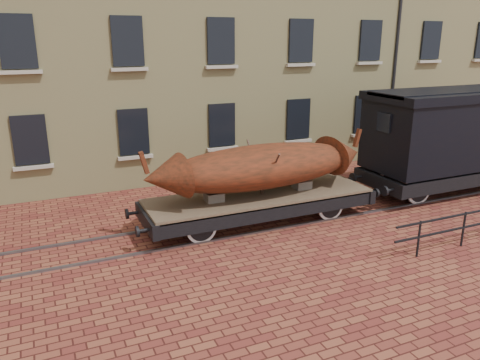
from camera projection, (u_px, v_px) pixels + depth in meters
name	position (u px, v px, depth m)	size (l,w,h in m)	color
ground	(252.00, 224.00, 14.47)	(90.00, 90.00, 0.00)	maroon
warehouse_cream	(220.00, 5.00, 22.33)	(40.00, 10.19, 14.00)	#DDCF84
rail_track	(252.00, 223.00, 14.46)	(30.00, 1.52, 0.06)	#59595E
flatcar_wagon	(259.00, 200.00, 14.35)	(7.90, 2.14, 1.19)	brown
iron_boat	(262.00, 166.00, 14.06)	(7.44, 2.30, 1.74)	maroon
goods_van	(452.00, 129.00, 16.88)	(7.30, 2.66, 3.77)	black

